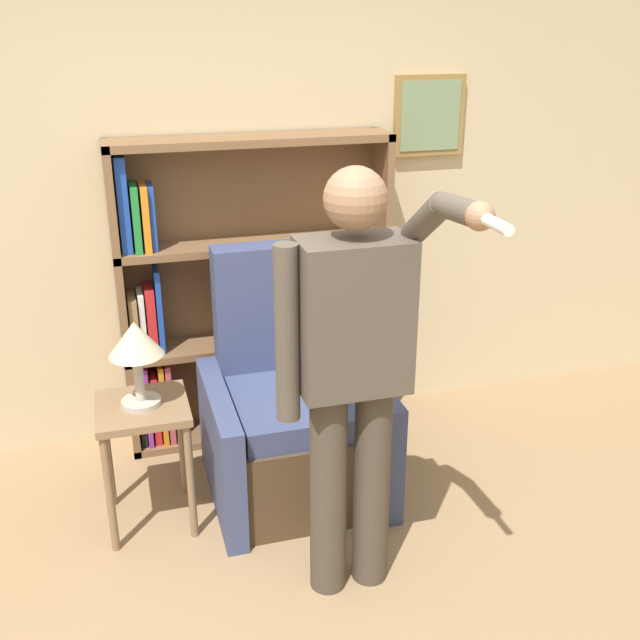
{
  "coord_description": "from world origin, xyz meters",
  "views": [
    {
      "loc": [
        -0.55,
        -1.92,
        2.23
      ],
      "look_at": [
        0.26,
        0.84,
        1.07
      ],
      "focal_mm": 42.0,
      "sensor_mm": 36.0,
      "label": 1
    }
  ],
  "objects_px": {
    "table_lamp": "(136,345)",
    "bookcase": "(232,298)",
    "armchair": "(292,419)",
    "side_table": "(144,428)",
    "person_standing": "(353,366)"
  },
  "relations": [
    {
      "from": "armchair",
      "to": "person_standing",
      "type": "xyz_separation_m",
      "value": [
        0.05,
        -0.77,
        0.64
      ]
    },
    {
      "from": "table_lamp",
      "to": "side_table",
      "type": "bearing_deg",
      "value": 0.0
    },
    {
      "from": "person_standing",
      "to": "bookcase",
      "type": "bearing_deg",
      "value": 99.16
    },
    {
      "from": "armchair",
      "to": "bookcase",
      "type": "bearing_deg",
      "value": 105.56
    },
    {
      "from": "armchair",
      "to": "person_standing",
      "type": "distance_m",
      "value": 1.0
    },
    {
      "from": "person_standing",
      "to": "side_table",
      "type": "distance_m",
      "value": 1.14
    },
    {
      "from": "table_lamp",
      "to": "bookcase",
      "type": "bearing_deg",
      "value": 52.84
    },
    {
      "from": "person_standing",
      "to": "table_lamp",
      "type": "relative_size",
      "value": 4.42
    },
    {
      "from": "armchair",
      "to": "side_table",
      "type": "relative_size",
      "value": 1.94
    },
    {
      "from": "person_standing",
      "to": "side_table",
      "type": "bearing_deg",
      "value": 139.21
    },
    {
      "from": "person_standing",
      "to": "side_table",
      "type": "height_order",
      "value": "person_standing"
    },
    {
      "from": "bookcase",
      "to": "table_lamp",
      "type": "bearing_deg",
      "value": -127.16
    },
    {
      "from": "armchair",
      "to": "table_lamp",
      "type": "height_order",
      "value": "armchair"
    },
    {
      "from": "armchair",
      "to": "side_table",
      "type": "height_order",
      "value": "armchair"
    },
    {
      "from": "side_table",
      "to": "table_lamp",
      "type": "height_order",
      "value": "table_lamp"
    }
  ]
}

